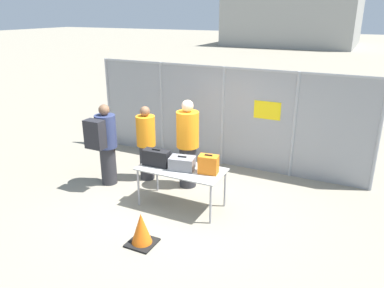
# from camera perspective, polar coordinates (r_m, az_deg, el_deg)

# --- Properties ---
(ground_plane) EXTENTS (120.00, 120.00, 0.00)m
(ground_plane) POSITION_cam_1_polar(r_m,az_deg,el_deg) (7.37, -2.10, -8.95)
(ground_plane) COLOR gray
(fence_section) EXTENTS (6.72, 0.07, 2.35)m
(fence_section) POSITION_cam_1_polar(r_m,az_deg,el_deg) (8.81, 4.76, 4.44)
(fence_section) COLOR #9EA0A5
(fence_section) RESTS_ON ground_plane
(inspection_table) EXTENTS (1.61, 0.80, 0.77)m
(inspection_table) POSITION_cam_1_polar(r_m,az_deg,el_deg) (6.97, -1.63, -4.24)
(inspection_table) COLOR #B2B2AD
(inspection_table) RESTS_ON ground_plane
(suitcase_black) EXTENTS (0.52, 0.23, 0.33)m
(suitcase_black) POSITION_cam_1_polar(r_m,az_deg,el_deg) (7.05, -5.45, -2.12)
(suitcase_black) COLOR black
(suitcase_black) RESTS_ON inspection_table
(suitcase_grey) EXTENTS (0.51, 0.39, 0.26)m
(suitcase_grey) POSITION_cam_1_polar(r_m,az_deg,el_deg) (6.88, -1.51, -2.93)
(suitcase_grey) COLOR slate
(suitcase_grey) RESTS_ON inspection_table
(suitcase_orange) EXTENTS (0.38, 0.27, 0.36)m
(suitcase_orange) POSITION_cam_1_polar(r_m,az_deg,el_deg) (6.70, 2.51, -3.12)
(suitcase_orange) COLOR orange
(suitcase_orange) RESTS_ON inspection_table
(traveler_hooded) EXTENTS (0.43, 0.67, 1.74)m
(traveler_hooded) POSITION_cam_1_polar(r_m,az_deg,el_deg) (7.96, -13.17, 0.30)
(traveler_hooded) COLOR #2D2D33
(traveler_hooded) RESTS_ON ground_plane
(security_worker_near) EXTENTS (0.46, 0.46, 1.87)m
(security_worker_near) POSITION_cam_1_polar(r_m,az_deg,el_deg) (7.68, -0.67, 0.15)
(security_worker_near) COLOR #2D2D33
(security_worker_near) RESTS_ON ground_plane
(security_worker_far) EXTENTS (0.41, 0.41, 1.65)m
(security_worker_far) POSITION_cam_1_polar(r_m,az_deg,el_deg) (8.12, -7.00, 0.27)
(security_worker_far) COLOR #2D2D33
(security_worker_far) RESTS_ON ground_plane
(utility_trailer) EXTENTS (3.96, 2.16, 0.73)m
(utility_trailer) POSITION_cam_1_polar(r_m,az_deg,el_deg) (10.77, 12.03, 2.51)
(utility_trailer) COLOR white
(utility_trailer) RESTS_ON ground_plane
(distant_hangar) EXTENTS (12.77, 11.40, 5.31)m
(distant_hangar) POSITION_cam_1_polar(r_m,az_deg,el_deg) (43.47, 15.39, 17.93)
(distant_hangar) COLOR #999993
(distant_hangar) RESTS_ON ground_plane
(traffic_cone) EXTENTS (0.44, 0.44, 0.55)m
(traffic_cone) POSITION_cam_1_polar(r_m,az_deg,el_deg) (6.13, -7.72, -12.86)
(traffic_cone) COLOR black
(traffic_cone) RESTS_ON ground_plane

